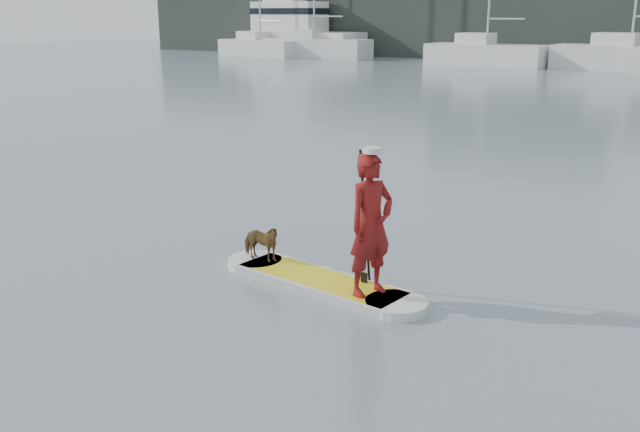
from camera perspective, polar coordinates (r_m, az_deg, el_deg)
The scene contains 12 objects.
ground at distance 8.22m, azimuth -19.45°, elevation -11.04°, with size 140.00×140.00×0.00m, color slate.
paddleboard at distance 9.76m, azimuth 0.00°, elevation -5.31°, with size 3.27×1.19×0.12m.
paddler at distance 8.96m, azimuth 4.09°, elevation -0.72°, with size 0.67×0.44×1.83m, color maroon.
white_cap at distance 8.74m, azimuth 4.21°, elevation 5.26°, with size 0.22×0.22×0.07m, color silver.
dog at distance 10.36m, azimuth -4.77°, elevation -2.12°, with size 0.30×0.65×0.55m, color #54341D.
paddle at distance 9.38m, azimuth 3.61°, elevation -1.46°, with size 0.10×0.30×2.00m.
sailboat_a at distance 61.35m, azimuth -4.81°, elevation 13.35°, with size 8.27×3.97×11.52m.
sailboat_b at distance 59.31m, azimuth -0.53°, elevation 13.47°, with size 9.35×2.84×13.88m.
sailboat_c at distance 51.28m, azimuth 13.08°, elevation 12.57°, with size 8.42×3.43×11.80m.
sailboat_d at distance 49.93m, azimuth 23.45°, elevation 11.73°, with size 9.51×3.51×13.76m.
motor_yacht_b at distance 62.43m, azimuth -1.99°, elevation 14.59°, with size 11.31×4.55×7.30m.
shore_building_west at distance 60.65m, azimuth 16.17°, elevation 16.27°, with size 14.00×4.00×9.00m, color black.
Camera 1 is at (5.81, -4.55, 3.61)m, focal length 40.00 mm.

